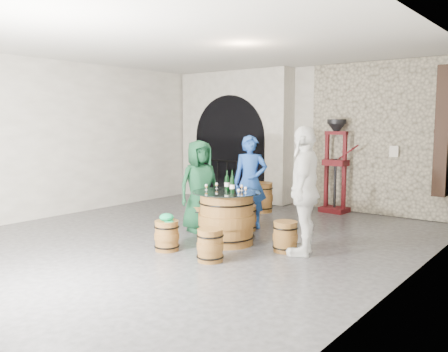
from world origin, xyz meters
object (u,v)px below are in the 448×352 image
Objects in this scene: barrel_stool_near_right at (210,245)px; person_green at (199,186)px; barrel_stool_right at (285,237)px; barrel_stool_near_left at (167,236)px; side_barrel at (262,197)px; wine_bottle_right at (232,182)px; barrel_stool_left at (200,218)px; barrel_table at (227,218)px; barrel_stool_far at (246,218)px; wine_bottle_center at (232,185)px; person_blue at (250,182)px; corking_press at (336,159)px; person_white at (304,191)px; wine_bottle_left at (227,183)px.

person_green is at bearing 135.25° from barrel_stool_near_right.
barrel_stool_near_left is (-1.45, -1.05, 0.00)m from barrel_stool_right.
side_barrel is at bearing 99.19° from barrel_stool_near_left.
wine_bottle_right is (-1.01, 0.01, 0.75)m from barrel_stool_right.
wine_bottle_right is (0.88, -0.23, 0.75)m from barrel_stool_left.
barrel_stool_far is (-0.30, 0.95, -0.19)m from barrel_table.
person_blue is at bearing 112.88° from wine_bottle_center.
barrel_stool_left is at bearing -105.48° from corking_press.
person_white is 3.37m from side_barrel.
barrel_stool_left is at bearing -138.52° from barrel_stool_far.
barrel_stool_near_left is at bearing -113.01° from wine_bottle_left.
barrel_table is 0.55× the size of corking_press.
wine_bottle_left is at bearing -103.61° from person_white.
barrel_stool_right is at bearing -99.57° from person_white.
corking_press is at bearing 102.77° from barrel_stool_right.
barrel_table is at bearing 157.07° from wine_bottle_center.
barrel_stool_far is 1.87m from person_white.
barrel_stool_far is at bearing 105.30° from wine_bottle_left.
barrel_stool_far is at bearing -134.64° from person_white.
barrel_table is at bearing -107.96° from person_blue.
person_blue is at bearing 107.19° from barrel_stool_far.
person_green reaches higher than barrel_stool_far.
person_blue reaches higher than person_green.
barrel_stool_near_left is 1.42× the size of wine_bottle_left.
person_blue is at bearing -16.56° from person_green.
barrel_stool_far is 0.24× the size of person_white.
barrel_table is 1.10m from person_green.
barrel_stool_far is at bearing 110.69° from barrel_stool_near_right.
wine_bottle_center is (-1.10, -0.29, 0.03)m from person_white.
wine_bottle_left is at bearing 115.11° from barrel_stool_near_right.
barrel_stool_left is at bearing 108.91° from barrel_stool_near_left.
barrel_stool_far is (0.62, 0.54, 0.00)m from barrel_stool_left.
barrel_stool_left is 3.47m from corking_press.
person_white is 5.84× the size of wine_bottle_center.
person_blue reaches higher than barrel_stool_near_right.
barrel_stool_left is 1.00× the size of barrel_stool_far.
barrel_stool_far is at bearing -30.59° from person_green.
barrel_table reaches higher than barrel_stool_far.
barrel_stool_near_left is at bearing -140.87° from person_green.
wine_bottle_right is at bearing 127.10° from wine_bottle_center.
wine_bottle_center is at bearing -94.55° from person_green.
barrel_stool_right is (1.90, -0.24, 0.00)m from barrel_stool_left.
barrel_table is 1.02m from barrel_stool_left.
barrel_table reaches higher than barrel_stool_near_right.
wine_bottle_right is 0.16× the size of corking_press.
person_white is at bearing 32.46° from barrel_stool_near_left.
wine_bottle_right is at bearing 98.57° from barrel_table.
barrel_table reaches higher than barrel_stool_right.
person_green is at bearing 155.78° from barrel_stool_left.
wine_bottle_center is at bearing -65.84° from barrel_stool_far.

